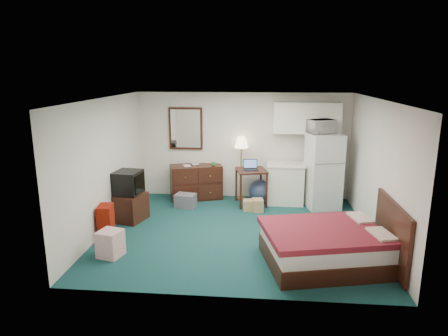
# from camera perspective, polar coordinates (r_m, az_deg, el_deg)

# --- Properties ---
(floor) EXTENTS (5.00, 4.50, 0.01)m
(floor) POSITION_cam_1_polar(r_m,az_deg,el_deg) (7.68, 1.77, -9.13)
(floor) COLOR #123233
(floor) RESTS_ON ground
(ceiling) EXTENTS (5.00, 4.50, 0.01)m
(ceiling) POSITION_cam_1_polar(r_m,az_deg,el_deg) (7.10, 1.92, 9.82)
(ceiling) COLOR white
(ceiling) RESTS_ON walls
(walls) EXTENTS (5.01, 4.51, 2.50)m
(walls) POSITION_cam_1_polar(r_m,az_deg,el_deg) (7.29, 1.84, -0.03)
(walls) COLOR white
(walls) RESTS_ON floor
(mirror) EXTENTS (0.80, 0.06, 1.00)m
(mirror) POSITION_cam_1_polar(r_m,az_deg,el_deg) (9.55, -5.48, 5.64)
(mirror) COLOR white
(mirror) RESTS_ON walls
(upper_cabinets) EXTENTS (1.50, 0.35, 0.70)m
(upper_cabinets) POSITION_cam_1_polar(r_m,az_deg,el_deg) (9.26, 11.73, 7.04)
(upper_cabinets) COLOR white
(upper_cabinets) RESTS_ON walls
(headboard) EXTENTS (0.06, 1.56, 1.00)m
(headboard) POSITION_cam_1_polar(r_m,az_deg,el_deg) (6.72, 22.84, -8.62)
(headboard) COLOR #321509
(headboard) RESTS_ON walls
(dresser) EXTENTS (1.30, 0.88, 0.81)m
(dresser) POSITION_cam_1_polar(r_m,az_deg,el_deg) (9.52, -4.00, -2.00)
(dresser) COLOR #321509
(dresser) RESTS_ON floor
(floor_lamp) EXTENTS (0.41, 0.41, 1.50)m
(floor_lamp) POSITION_cam_1_polar(r_m,az_deg,el_deg) (9.40, 2.46, -0.04)
(floor_lamp) COLOR #B37B36
(floor_lamp) RESTS_ON floor
(desk) EXTENTS (0.78, 0.78, 0.82)m
(desk) POSITION_cam_1_polar(r_m,az_deg,el_deg) (9.11, 3.89, -2.72)
(desk) COLOR #321509
(desk) RESTS_ON floor
(exercise_ball) EXTENTS (0.54, 0.54, 0.53)m
(exercise_ball) POSITION_cam_1_polar(r_m,az_deg,el_deg) (9.29, 5.19, -3.33)
(exercise_ball) COLOR navy
(exercise_ball) RESTS_ON floor
(kitchen_counter) EXTENTS (0.82, 0.63, 0.89)m
(kitchen_counter) POSITION_cam_1_polar(r_m,az_deg,el_deg) (9.29, 8.71, -2.29)
(kitchen_counter) COLOR white
(kitchen_counter) RESTS_ON floor
(fridge) EXTENTS (0.82, 0.82, 1.66)m
(fridge) POSITION_cam_1_polar(r_m,az_deg,el_deg) (9.06, 14.00, -0.42)
(fridge) COLOR silver
(fridge) RESTS_ON floor
(bed) EXTENTS (2.09, 1.79, 0.58)m
(bed) POSITION_cam_1_polar(r_m,az_deg,el_deg) (6.59, 14.25, -10.83)
(bed) COLOR maroon
(bed) RESTS_ON floor
(tv_stand) EXTENTS (0.70, 0.73, 0.55)m
(tv_stand) POSITION_cam_1_polar(r_m,az_deg,el_deg) (8.39, -13.30, -5.46)
(tv_stand) COLOR #321509
(tv_stand) RESTS_ON floor
(suitcase) EXTENTS (0.29, 0.41, 0.62)m
(suitcase) POSITION_cam_1_polar(r_m,az_deg,el_deg) (7.64, -16.51, -7.35)
(suitcase) COLOR #5C0B03
(suitcase) RESTS_ON floor
(retail_box) EXTENTS (0.43, 0.43, 0.44)m
(retail_box) POSITION_cam_1_polar(r_m,az_deg,el_deg) (6.93, -15.93, -10.34)
(retail_box) COLOR white
(retail_box) RESTS_ON floor
(file_bin) EXTENTS (0.49, 0.40, 0.30)m
(file_bin) POSITION_cam_1_polar(r_m,az_deg,el_deg) (9.00, -5.52, -4.67)
(file_bin) COLOR slate
(file_bin) RESTS_ON floor
(cardboard_box_a) EXTENTS (0.29, 0.25, 0.23)m
(cardboard_box_a) POSITION_cam_1_polar(r_m,az_deg,el_deg) (8.80, 3.63, -5.32)
(cardboard_box_a) COLOR tan
(cardboard_box_a) RESTS_ON floor
(cardboard_box_b) EXTENTS (0.26, 0.30, 0.27)m
(cardboard_box_b) POSITION_cam_1_polar(r_m,az_deg,el_deg) (8.76, 4.84, -5.31)
(cardboard_box_b) COLOR tan
(cardboard_box_b) RESTS_ON floor
(laptop) EXTENTS (0.36, 0.31, 0.22)m
(laptop) POSITION_cam_1_polar(r_m,az_deg,el_deg) (8.94, 3.87, 0.39)
(laptop) COLOR black
(laptop) RESTS_ON desk
(crt_tv) EXTENTS (0.57, 0.61, 0.47)m
(crt_tv) POSITION_cam_1_polar(r_m,az_deg,el_deg) (8.28, -13.54, -2.03)
(crt_tv) COLOR black
(crt_tv) RESTS_ON tv_stand
(microwave) EXTENTS (0.62, 0.52, 0.37)m
(microwave) POSITION_cam_1_polar(r_m,az_deg,el_deg) (8.89, 13.70, 6.00)
(microwave) COLOR silver
(microwave) RESTS_ON fridge
(book_a) EXTENTS (0.15, 0.08, 0.21)m
(book_a) POSITION_cam_1_polar(r_m,az_deg,el_deg) (9.33, -5.81, 0.88)
(book_a) COLOR tan
(book_a) RESTS_ON dresser
(book_b) EXTENTS (0.16, 0.08, 0.22)m
(book_b) POSITION_cam_1_polar(r_m,az_deg,el_deg) (9.48, -4.63, 1.13)
(book_b) COLOR tan
(book_b) RESTS_ON dresser
(mug) EXTENTS (0.14, 0.13, 0.11)m
(mug) POSITION_cam_1_polar(r_m,az_deg,el_deg) (9.34, -1.51, 0.63)
(mug) COLOR #3B8036
(mug) RESTS_ON dresser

